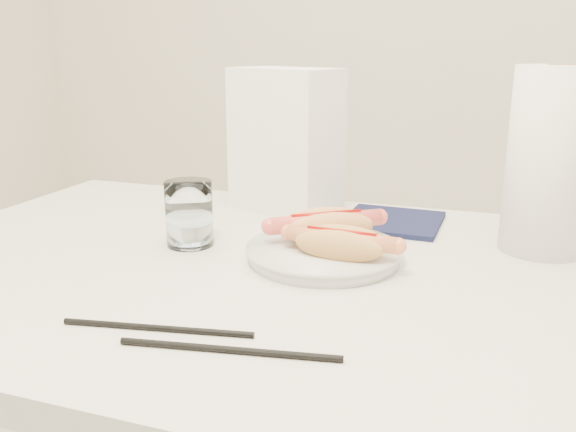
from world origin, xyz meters
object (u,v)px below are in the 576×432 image
(napkin_box, at_px, (285,141))
(paper_towel_roll, at_px, (550,161))
(table, at_px, (266,301))
(plate, at_px, (324,254))
(water_glass, at_px, (189,214))
(hotdog_left, at_px, (326,226))
(hotdog_right, at_px, (341,244))

(napkin_box, relative_size, paper_towel_roll, 0.95)
(table, height_order, paper_towel_roll, paper_towel_roll)
(table, relative_size, plate, 5.32)
(water_glass, bearing_deg, hotdog_left, 9.98)
(plate, distance_m, water_glass, 0.23)
(plate, bearing_deg, paper_towel_roll, 26.95)
(plate, xyz_separation_m, paper_towel_roll, (0.31, 0.16, 0.13))
(table, bearing_deg, hotdog_left, 49.79)
(table, distance_m, plate, 0.11)
(hotdog_left, relative_size, hotdog_right, 0.98)
(plate, relative_size, water_glass, 2.15)
(hotdog_left, height_order, napkin_box, napkin_box)
(hotdog_left, xyz_separation_m, napkin_box, (-0.14, 0.22, 0.09))
(water_glass, height_order, paper_towel_roll, paper_towel_roll)
(hotdog_right, height_order, water_glass, water_glass)
(plate, height_order, hotdog_left, hotdog_left)
(napkin_box, bearing_deg, water_glass, -84.44)
(paper_towel_roll, bearing_deg, napkin_box, 167.91)
(water_glass, distance_m, napkin_box, 0.28)
(table, height_order, napkin_box, napkin_box)
(plate, height_order, napkin_box, napkin_box)
(table, relative_size, napkin_box, 4.43)
(napkin_box, height_order, paper_towel_roll, paper_towel_roll)
(table, relative_size, paper_towel_roll, 4.22)
(paper_towel_roll, bearing_deg, plate, -153.05)
(hotdog_left, height_order, water_glass, water_glass)
(napkin_box, xyz_separation_m, paper_towel_roll, (0.46, -0.10, 0.01))
(water_glass, xyz_separation_m, paper_towel_roll, (0.53, 0.16, 0.09))
(paper_towel_roll, bearing_deg, hotdog_right, -145.78)
(hotdog_right, bearing_deg, water_glass, 176.89)
(table, height_order, plate, plate)
(table, xyz_separation_m, paper_towel_roll, (0.39, 0.20, 0.20))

